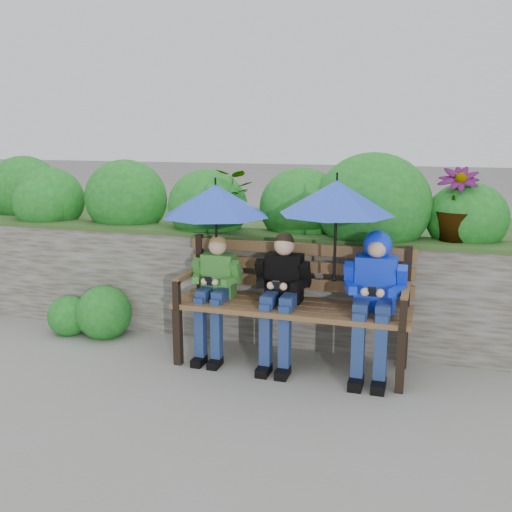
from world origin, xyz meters
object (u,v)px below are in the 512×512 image
(boy_left, at_px, (215,287))
(boy_right, at_px, (374,290))
(boy_middle, at_px, (281,291))
(umbrella_right, at_px, (336,198))
(park_bench, at_px, (293,296))
(umbrella_left, at_px, (216,201))

(boy_left, relative_size, boy_right, 0.91)
(boy_middle, bearing_deg, boy_left, 179.48)
(boy_right, relative_size, umbrella_right, 1.30)
(park_bench, relative_size, umbrella_right, 2.17)
(boy_left, relative_size, umbrella_left, 1.16)
(boy_right, height_order, umbrella_left, umbrella_left)
(park_bench, relative_size, boy_left, 1.82)
(boy_left, height_order, boy_middle, boy_middle)
(boy_left, relative_size, boy_middle, 0.96)
(park_bench, height_order, boy_left, boy_left)
(boy_middle, height_order, umbrella_right, umbrella_right)
(umbrella_left, bearing_deg, boy_left, -89.04)
(umbrella_right, bearing_deg, umbrella_left, 175.75)
(boy_right, bearing_deg, boy_left, -179.91)
(boy_middle, xyz_separation_m, umbrella_left, (-0.59, 0.05, 0.73))
(boy_middle, bearing_deg, umbrella_right, -3.13)
(park_bench, bearing_deg, boy_left, -172.83)
(boy_left, xyz_separation_m, umbrella_left, (-0.00, 0.05, 0.75))
(boy_middle, distance_m, umbrella_left, 0.94)
(park_bench, relative_size, boy_middle, 1.74)
(park_bench, relative_size, umbrella_left, 2.12)
(boy_left, distance_m, umbrella_left, 0.75)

